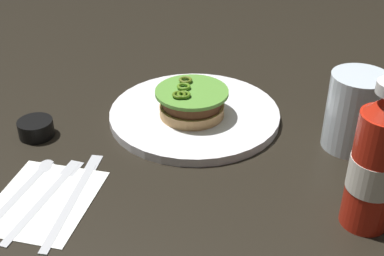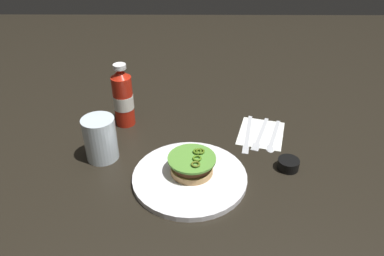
% 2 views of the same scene
% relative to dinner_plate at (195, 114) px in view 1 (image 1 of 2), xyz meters
% --- Properties ---
extents(ground_plane, '(3.00, 3.00, 0.00)m').
position_rel_dinner_plate_xyz_m(ground_plane, '(-0.01, -0.01, -0.01)').
color(ground_plane, black).
extents(dinner_plate, '(0.29, 0.29, 0.01)m').
position_rel_dinner_plate_xyz_m(dinner_plate, '(0.00, 0.00, 0.00)').
color(dinner_plate, white).
rests_on(dinner_plate, ground_plane).
extents(burger_sandwich, '(0.12, 0.12, 0.05)m').
position_rel_dinner_plate_xyz_m(burger_sandwich, '(-0.01, 0.01, 0.03)').
color(burger_sandwich, tan).
rests_on(burger_sandwich, dinner_plate).
extents(ketchup_bottle, '(0.06, 0.06, 0.20)m').
position_rel_dinner_plate_xyz_m(ketchup_bottle, '(-0.27, -0.21, 0.08)').
color(ketchup_bottle, red).
rests_on(ketchup_bottle, ground_plane).
extents(water_glass, '(0.09, 0.09, 0.12)m').
position_rel_dinner_plate_xyz_m(water_glass, '(-0.09, -0.24, 0.05)').
color(water_glass, silver).
rests_on(water_glass, ground_plane).
extents(condiment_cup, '(0.06, 0.06, 0.03)m').
position_rel_dinner_plate_xyz_m(condiment_cup, '(-0.05, 0.26, 0.01)').
color(condiment_cup, black).
rests_on(condiment_cup, ground_plane).
extents(napkin, '(0.19, 0.17, 0.00)m').
position_rel_dinner_plate_xyz_m(napkin, '(-0.22, 0.22, -0.01)').
color(napkin, white).
rests_on(napkin, ground_plane).
extents(butter_knife, '(0.21, 0.06, 0.00)m').
position_rel_dinner_plate_xyz_m(butter_knife, '(-0.20, 0.17, -0.00)').
color(butter_knife, silver).
rests_on(butter_knife, napkin).
extents(fork_utensil, '(0.18, 0.08, 0.00)m').
position_rel_dinner_plate_xyz_m(fork_utensil, '(-0.20, 0.21, -0.00)').
color(fork_utensil, silver).
rests_on(fork_utensil, napkin).
extents(spoon_utensil, '(0.17, 0.07, 0.00)m').
position_rel_dinner_plate_xyz_m(spoon_utensil, '(-0.18, 0.24, -0.00)').
color(spoon_utensil, silver).
rests_on(spoon_utensil, napkin).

